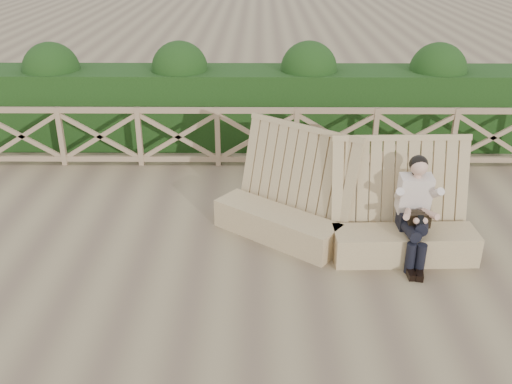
{
  "coord_description": "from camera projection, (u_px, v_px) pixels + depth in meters",
  "views": [
    {
      "loc": [
        0.06,
        -6.31,
        4.05
      ],
      "look_at": [
        0.01,
        0.4,
        0.9
      ],
      "focal_mm": 40.0,
      "sensor_mm": 36.0,
      "label": 1
    }
  ],
  "objects": [
    {
      "name": "ground",
      "position": [
        255.0,
        267.0,
        7.43
      ],
      "size": [
        60.0,
        60.0,
        0.0
      ],
      "primitive_type": "plane",
      "color": "brown",
      "rests_on": "ground"
    },
    {
      "name": "woman",
      "position": [
        415.0,
        208.0,
        7.35
      ],
      "size": [
        0.42,
        0.89,
        1.42
      ],
      "rotation": [
        0.0,
        0.0,
        0.02
      ],
      "color": "black",
      "rests_on": "ground"
    },
    {
      "name": "bench",
      "position": [
        340.0,
        220.0,
        7.8
      ],
      "size": [
        3.52,
        1.78,
        1.55
      ],
      "rotation": [
        0.0,
        0.0,
        -0.4
      ],
      "color": "#9F815A",
      "rests_on": "ground"
    },
    {
      "name": "hedge",
      "position": [
        257.0,
        107.0,
        11.37
      ],
      "size": [
        12.0,
        1.2,
        1.5
      ],
      "primitive_type": "cube",
      "color": "black",
      "rests_on": "ground"
    },
    {
      "name": "guardrail",
      "position": [
        257.0,
        137.0,
        10.36
      ],
      "size": [
        10.1,
        0.09,
        1.1
      ],
      "color": "#8D7552",
      "rests_on": "ground"
    }
  ]
}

